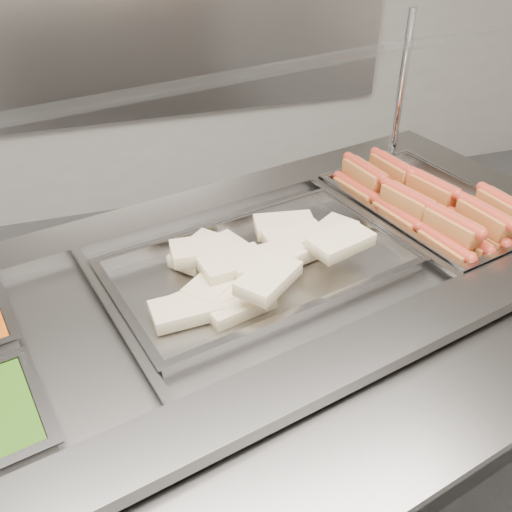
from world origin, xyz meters
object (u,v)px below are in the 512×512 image
object	(u,v)px
steam_counter	(241,400)
sneeze_guard	(187,91)
pan_hotdogs	(428,215)
pan_wraps	(260,271)

from	to	relation	value
steam_counter	sneeze_guard	world-z (taller)	sneeze_guard
sneeze_guard	pan_hotdogs	xyz separation A→B (m)	(0.72, -0.07, -0.44)
steam_counter	pan_wraps	xyz separation A→B (m)	(0.06, 0.02, 0.46)
pan_hotdogs	sneeze_guard	bearing A→B (deg)	174.42
pan_hotdogs	pan_wraps	world-z (taller)	same
sneeze_guard	pan_wraps	distance (m)	0.49
sneeze_guard	pan_hotdogs	world-z (taller)	sneeze_guard
sneeze_guard	pan_hotdogs	distance (m)	0.85
steam_counter	pan_wraps	size ratio (longest dim) A/B	2.68
pan_hotdogs	pan_wraps	xyz separation A→B (m)	(-0.60, -0.15, 0.02)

